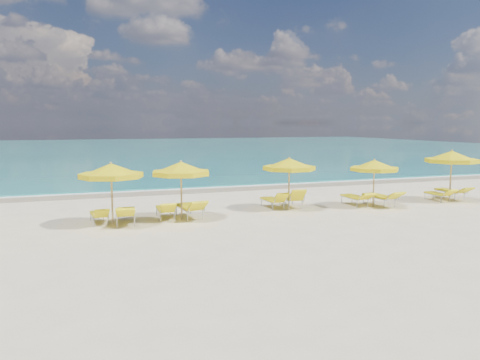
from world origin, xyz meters
name	(u,v)px	position (x,y,z in m)	size (l,w,h in m)	color
ground_plane	(252,214)	(0.00, 0.00, 0.00)	(120.00, 120.00, 0.00)	beige
ocean	(126,150)	(0.00, 48.00, 0.00)	(120.00, 80.00, 0.30)	#157874
wet_sand_band	(204,189)	(0.00, 7.40, 0.00)	(120.00, 2.60, 0.01)	tan
foam_line	(201,187)	(0.00, 8.20, 0.00)	(120.00, 1.20, 0.03)	white
whitecap_near	(85,175)	(-6.00, 17.00, 0.00)	(14.00, 0.36, 0.05)	white
whitecap_far	(241,162)	(8.00, 24.00, 0.00)	(18.00, 0.30, 0.05)	white
umbrella_2	(111,171)	(-5.45, -0.34, 1.94)	(2.34, 2.34, 2.28)	tan
umbrella_3	(181,169)	(-2.91, -0.14, 1.92)	(2.55, 2.55, 2.25)	tan
umbrella_4	(289,165)	(1.79, 0.40, 1.90)	(2.92, 2.92, 2.23)	tan
umbrella_5	(374,166)	(5.52, -0.25, 1.79)	(2.73, 2.73, 2.10)	tan
umbrella_6	(452,157)	(9.81, -0.14, 2.05)	(2.58, 2.58, 2.41)	tan
lounger_2_left	(99,218)	(-5.89, 0.22, 0.20)	(0.65, 1.64, 0.70)	#A5A8AD
lounger_2_right	(126,217)	(-4.96, -0.11, 0.24)	(0.89, 2.12, 0.80)	#A5A8AD
lounger_3_left	(165,213)	(-3.46, 0.26, 0.22)	(0.69, 1.81, 0.78)	#A5A8AD
lounger_3_right	(190,211)	(-2.54, 0.13, 0.25)	(0.88, 2.10, 0.85)	#A5A8AD
lounger_4_left	(273,203)	(1.28, 0.92, 0.21)	(0.65, 1.70, 0.81)	#A5A8AD
lounger_4_right	(291,201)	(2.14, 0.91, 0.24)	(0.87, 1.97, 0.93)	#A5A8AD
lounger_5_left	(355,201)	(4.98, 0.30, 0.22)	(0.65, 1.88, 0.72)	#A5A8AD
lounger_5_right	(380,200)	(5.99, -0.09, 0.25)	(0.85, 2.13, 0.80)	#A5A8AD
lounger_6_left	(438,197)	(9.31, 0.06, 0.20)	(0.57, 1.64, 0.68)	#A5A8AD
lounger_6_right	(450,194)	(10.35, 0.36, 0.23)	(0.65, 1.94, 0.72)	#A5A8AD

